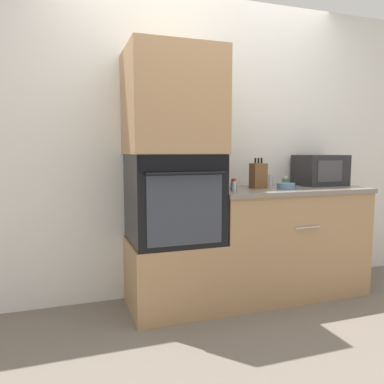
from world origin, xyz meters
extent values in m
plane|color=#6B6056|center=(0.00, 0.00, 0.00)|extent=(12.00, 12.00, 0.00)
cube|color=silver|center=(0.00, 0.63, 1.25)|extent=(8.00, 0.05, 2.50)
cube|color=#A87F56|center=(-0.34, 0.30, 0.27)|extent=(0.68, 0.60, 0.53)
cube|color=black|center=(-0.34, 0.30, 0.86)|extent=(0.66, 0.59, 0.66)
cube|color=black|center=(-0.34, 0.00, 1.14)|extent=(0.63, 0.01, 0.11)
cube|color=#3FBFF2|center=(-0.34, 0.00, 1.14)|extent=(0.09, 0.00, 0.03)
cube|color=#333842|center=(-0.34, 0.00, 0.82)|extent=(0.54, 0.01, 0.49)
cylinder|color=black|center=(-0.34, -0.03, 1.07)|extent=(0.56, 0.02, 0.02)
cube|color=#A87F56|center=(-0.34, 0.30, 1.57)|extent=(0.68, 0.60, 0.76)
cube|color=#A87F56|center=(0.65, 0.30, 0.44)|extent=(1.31, 0.60, 0.88)
cube|color=slate|center=(0.65, 0.30, 0.89)|extent=(1.33, 0.63, 0.03)
cylinder|color=#B7B7BC|center=(0.65, -0.01, 0.63)|extent=(0.22, 0.01, 0.01)
cube|color=#232326|center=(1.07, 0.41, 1.05)|extent=(0.40, 0.32, 0.27)
cube|color=#3D3D3F|center=(1.05, 0.25, 1.05)|extent=(0.25, 0.01, 0.19)
cube|color=brown|center=(0.41, 0.35, 1.01)|extent=(0.12, 0.11, 0.21)
cylinder|color=black|center=(0.38, 0.35, 1.14)|extent=(0.02, 0.02, 0.04)
cylinder|color=black|center=(0.41, 0.35, 1.14)|extent=(0.02, 0.02, 0.04)
cylinder|color=black|center=(0.44, 0.35, 1.14)|extent=(0.02, 0.02, 0.04)
cylinder|color=#517599|center=(0.59, 0.21, 0.94)|extent=(0.15, 0.15, 0.05)
cylinder|color=#427047|center=(0.72, 0.43, 0.94)|extent=(0.06, 0.06, 0.07)
cylinder|color=#B7B7BC|center=(0.72, 0.43, 0.99)|extent=(0.05, 0.05, 0.02)
cylinder|color=silver|center=(0.62, 0.51, 0.95)|extent=(0.05, 0.05, 0.08)
cylinder|color=#B7B7BC|center=(0.62, 0.51, 1.00)|extent=(0.05, 0.05, 0.02)
cylinder|color=silver|center=(0.12, 0.20, 0.95)|extent=(0.04, 0.04, 0.08)
cylinder|color=red|center=(0.12, 0.20, 1.00)|extent=(0.04, 0.04, 0.02)
cylinder|color=#427047|center=(0.16, 0.29, 0.93)|extent=(0.05, 0.05, 0.05)
cylinder|color=red|center=(0.16, 0.29, 0.97)|extent=(0.05, 0.05, 0.01)
camera|label=1|loc=(-1.11, -2.41, 1.22)|focal=35.00mm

